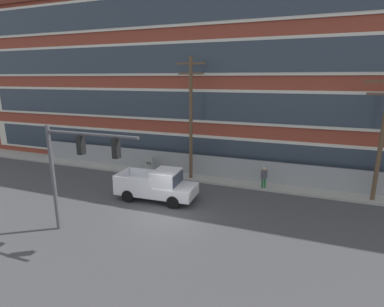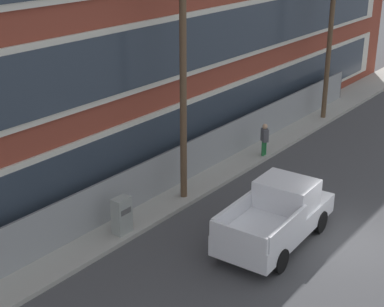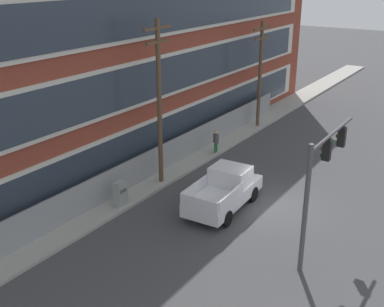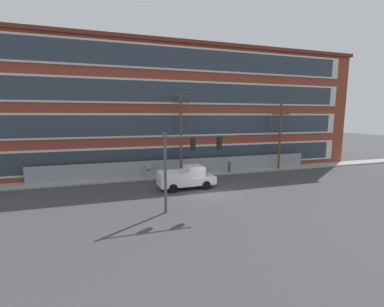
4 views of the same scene
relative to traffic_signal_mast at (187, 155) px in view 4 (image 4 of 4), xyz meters
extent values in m
plane|color=#424244|center=(3.24, 3.28, -3.92)|extent=(160.00, 160.00, 0.00)
cube|color=#9E9B93|center=(3.24, 10.42, -3.84)|extent=(80.00, 2.17, 0.16)
cube|color=brown|center=(1.83, 15.60, 3.29)|extent=(48.73, 8.19, 14.43)
cube|color=beige|center=(1.83, 11.44, -1.94)|extent=(44.83, 0.10, 2.60)
cube|color=#2D3844|center=(1.83, 11.38, -1.94)|extent=(42.89, 0.06, 2.16)
cube|color=beige|center=(1.83, 11.44, 1.67)|extent=(44.83, 0.10, 2.60)
cube|color=#2D3844|center=(1.83, 11.38, 1.67)|extent=(42.89, 0.06, 2.16)
cube|color=beige|center=(1.83, 11.44, 5.28)|extent=(44.83, 0.10, 2.60)
cube|color=#2D3844|center=(1.83, 11.38, 5.28)|extent=(42.89, 0.06, 2.16)
cube|color=beige|center=(1.83, 11.44, 8.88)|extent=(44.83, 0.10, 2.60)
cube|color=#2D3844|center=(1.83, 11.38, 8.88)|extent=(42.89, 0.06, 2.16)
cube|color=maroon|center=(1.83, 15.60, 10.71)|extent=(49.23, 8.69, 0.40)
cube|color=gray|center=(2.78, 10.74, -3.02)|extent=(31.73, 0.04, 1.81)
cylinder|color=#4C4C51|center=(-13.09, 10.74, -3.02)|extent=(0.06, 0.06, 1.81)
cylinder|color=#4C4C51|center=(18.64, 10.74, -3.02)|extent=(0.06, 0.06, 1.81)
cylinder|color=#4C4C51|center=(2.78, 10.74, -2.12)|extent=(31.73, 0.05, 0.05)
cylinder|color=#4C4C51|center=(-1.53, 0.00, -1.16)|extent=(0.20, 0.20, 5.53)
cylinder|color=#4C4C51|center=(1.01, 0.00, 1.30)|extent=(5.08, 0.14, 0.14)
cube|color=black|center=(0.43, 0.00, 0.75)|extent=(0.28, 0.32, 0.90)
cylinder|color=red|center=(0.43, 0.18, 1.03)|extent=(0.04, 0.18, 0.18)
cylinder|color=#503E08|center=(0.43, 0.18, 0.75)|extent=(0.04, 0.18, 0.18)
cylinder|color=#0A4011|center=(0.43, 0.18, 0.47)|extent=(0.04, 0.18, 0.18)
cube|color=black|center=(2.38, 0.00, 0.75)|extent=(0.28, 0.32, 0.90)
cylinder|color=#4B0807|center=(2.38, 0.18, 1.03)|extent=(0.04, 0.18, 0.18)
cylinder|color=#503E08|center=(2.38, 0.18, 0.75)|extent=(0.04, 0.18, 0.18)
cylinder|color=green|center=(2.38, 0.18, 0.47)|extent=(0.04, 0.18, 0.18)
cube|color=silver|center=(1.48, 5.36, -3.17)|extent=(5.25, 2.33, 0.70)
cube|color=silver|center=(2.20, 5.39, -2.35)|extent=(1.64, 2.00, 0.94)
cube|color=#283342|center=(3.00, 5.43, -2.35)|extent=(0.14, 1.72, 0.71)
cube|color=silver|center=(0.27, 6.29, -2.54)|extent=(2.58, 0.24, 0.56)
cube|color=silver|center=(0.37, 4.32, -2.54)|extent=(2.58, 0.24, 0.56)
cube|color=silver|center=(-1.06, 5.24, -2.54)|extent=(0.19, 2.02, 0.56)
cylinder|color=black|center=(2.98, 6.39, -3.52)|extent=(0.81, 0.30, 0.80)
cylinder|color=black|center=(3.07, 4.46, -3.52)|extent=(0.81, 0.30, 0.80)
cylinder|color=black|center=(-0.11, 6.25, -3.52)|extent=(0.81, 0.30, 0.80)
cylinder|color=black|center=(-0.02, 4.32, -3.52)|extent=(0.81, 0.30, 0.80)
cube|color=white|center=(4.04, 6.21, -3.07)|extent=(0.07, 0.24, 0.16)
cube|color=white|center=(4.11, 4.75, -3.07)|extent=(0.07, 0.24, 0.16)
cylinder|color=brown|center=(2.15, 9.86, 0.69)|extent=(0.26, 0.26, 9.23)
cube|color=brown|center=(2.15, 9.86, 4.81)|extent=(2.22, 0.14, 0.14)
cube|color=brown|center=(2.15, 9.86, 4.11)|extent=(1.89, 0.14, 0.14)
cylinder|color=brown|center=(14.60, 9.88, 0.08)|extent=(0.26, 0.26, 8.02)
cube|color=brown|center=(14.60, 9.88, 3.59)|extent=(2.71, 0.14, 0.14)
cube|color=brown|center=(14.60, 9.88, 2.89)|extent=(2.30, 0.14, 0.14)
cube|color=#939993|center=(-1.42, 9.78, -3.18)|extent=(0.66, 0.42, 1.49)
cube|color=#515151|center=(-1.42, 9.56, -2.88)|extent=(0.46, 0.02, 0.20)
cylinder|color=#236B38|center=(7.69, 9.58, -3.50)|extent=(0.14, 0.14, 0.85)
cylinder|color=#236B38|center=(7.87, 9.58, -3.50)|extent=(0.14, 0.14, 0.85)
cube|color=#4C4C51|center=(7.78, 9.58, -2.77)|extent=(0.43, 0.47, 0.60)
sphere|color=tan|center=(7.78, 9.58, -2.35)|extent=(0.24, 0.24, 0.24)
camera|label=1|loc=(10.18, -10.93, 3.79)|focal=28.00mm
camera|label=2|loc=(-14.26, -3.12, 6.46)|focal=55.00mm
camera|label=3|loc=(-17.91, -5.51, 7.71)|focal=45.00mm
camera|label=4|loc=(-4.79, -16.71, 2.70)|focal=24.00mm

